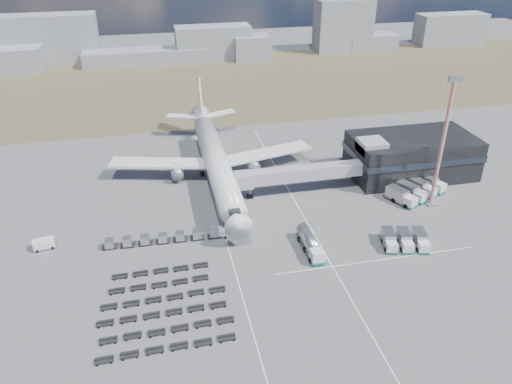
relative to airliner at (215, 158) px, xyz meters
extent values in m
plane|color=#565659|center=(0.00, -32.38, -5.29)|extent=(420.00, 420.00, 0.00)
cube|color=#4B482D|center=(0.00, 77.62, -5.29)|extent=(420.00, 90.00, 0.01)
cube|color=silver|center=(-2.00, -27.38, -5.29)|extent=(0.25, 110.00, 0.01)
cube|color=silver|center=(16.00, -27.38, -5.29)|extent=(0.25, 110.00, 0.01)
cube|color=silver|center=(25.00, -40.38, -5.29)|extent=(40.00, 0.25, 0.01)
cube|color=black|center=(48.00, -8.38, -0.29)|extent=(30.00, 16.00, 10.00)
cube|color=#262D38|center=(48.00, -8.38, 0.91)|extent=(30.40, 16.40, 1.60)
cube|color=#939399|center=(36.00, -10.38, 4.21)|extent=(6.00, 6.00, 3.00)
cube|color=#939399|center=(18.10, -11.88, -0.19)|extent=(29.80, 3.00, 3.00)
cube|color=#939399|center=(4.70, -12.38, -0.19)|extent=(4.00, 3.60, 3.40)
cylinder|color=slate|center=(6.20, -11.88, -2.74)|extent=(0.70, 0.70, 5.10)
cylinder|color=black|center=(6.20, -11.88, -4.84)|extent=(1.40, 0.90, 1.40)
cylinder|color=silver|center=(0.00, -2.38, 0.01)|extent=(5.60, 48.00, 5.60)
cone|color=silver|center=(0.00, -28.88, 0.01)|extent=(5.60, 5.00, 5.60)
cone|color=silver|center=(0.00, 25.62, 0.81)|extent=(5.60, 8.00, 5.60)
cube|color=black|center=(0.00, -26.88, 0.81)|extent=(2.20, 2.00, 0.80)
cube|color=silver|center=(-13.00, 2.62, -1.19)|extent=(25.59, 11.38, 0.50)
cube|color=silver|center=(13.00, 2.62, -1.19)|extent=(25.59, 11.38, 0.50)
cylinder|color=slate|center=(-9.50, 0.62, -2.89)|extent=(3.00, 5.00, 3.00)
cylinder|color=slate|center=(9.50, 0.62, -2.89)|extent=(3.00, 5.00, 3.00)
cube|color=silver|center=(-5.50, 27.62, 1.21)|extent=(9.49, 5.63, 0.35)
cube|color=silver|center=(5.50, 27.62, 1.21)|extent=(9.49, 5.63, 0.35)
cube|color=silver|center=(0.00, 28.62, 6.51)|extent=(0.50, 9.06, 11.45)
cylinder|color=slate|center=(0.00, -23.38, -4.04)|extent=(0.50, 0.50, 2.50)
cylinder|color=slate|center=(-3.20, 1.62, -4.04)|extent=(0.60, 0.60, 2.50)
cylinder|color=slate|center=(3.20, 1.62, -4.04)|extent=(0.60, 0.60, 2.50)
cylinder|color=black|center=(0.00, -23.38, -4.79)|extent=(0.50, 1.20, 1.20)
cube|color=gray|center=(-57.46, 123.78, 4.96)|extent=(47.61, 12.00, 20.50)
cube|color=gray|center=(-13.92, 113.98, -2.20)|extent=(53.23, 12.00, 6.18)
cube|color=gray|center=(15.87, 114.82, 2.02)|extent=(33.02, 12.00, 14.62)
cube|color=gray|center=(32.43, 111.53, -0.09)|extent=(15.93, 12.00, 10.40)
cube|color=gray|center=(77.89, 117.85, 6.42)|extent=(26.17, 12.00, 23.43)
cube|color=gray|center=(92.59, 117.63, -1.71)|extent=(23.67, 12.00, 7.16)
cube|color=gray|center=(135.44, 119.58, 2.06)|extent=(34.24, 12.00, 14.70)
cube|color=silver|center=(13.52, -38.61, -3.77)|extent=(2.56, 2.56, 2.41)
cube|color=#12695D|center=(13.52, -38.61, -4.72)|extent=(2.67, 2.67, 0.52)
cylinder|color=#A9A9AD|center=(13.43, -33.47, -3.30)|extent=(2.76, 7.91, 2.62)
cube|color=slate|center=(13.43, -33.47, -4.51)|extent=(2.65, 7.90, 0.37)
cylinder|color=black|center=(13.45, -35.04, -4.77)|extent=(2.74, 1.20, 1.15)
cube|color=silver|center=(-2.87, -25.73, -4.50)|extent=(4.09, 3.18, 1.59)
cube|color=silver|center=(-37.20, -22.89, -4.21)|extent=(4.28, 2.54, 2.16)
cube|color=silver|center=(1.09, -0.12, -3.62)|extent=(3.44, 6.58, 2.93)
cube|color=#12695D|center=(1.09, -0.12, -4.82)|extent=(3.56, 6.70, 0.47)
cube|color=silver|center=(28.62, -38.51, -4.10)|extent=(2.50, 2.43, 2.01)
cube|color=#12695D|center=(28.62, -38.51, -4.88)|extent=(2.60, 2.54, 0.41)
cube|color=#A9A9AD|center=(29.33, -35.39, -3.74)|extent=(3.07, 4.58, 2.38)
cube|color=silver|center=(31.64, -39.20, -4.10)|extent=(2.50, 2.43, 2.01)
cube|color=#12695D|center=(31.64, -39.20, -4.88)|extent=(2.60, 2.54, 0.41)
cube|color=#A9A9AD|center=(32.36, -36.08, -3.74)|extent=(3.07, 4.58, 2.38)
cube|color=silver|center=(34.67, -39.89, -4.10)|extent=(2.50, 2.43, 2.01)
cube|color=#12695D|center=(34.67, -39.89, -4.88)|extent=(2.60, 2.54, 0.41)
cube|color=#A9A9AD|center=(35.38, -36.78, -3.74)|extent=(3.07, 4.58, 2.38)
cube|color=silver|center=(40.27, -23.66, -3.91)|extent=(3.19, 3.14, 2.33)
cube|color=#12695D|center=(40.27, -23.66, -4.81)|extent=(3.33, 3.28, 0.48)
cube|color=#A9A9AD|center=(38.70, -20.30, -3.49)|extent=(4.36, 5.49, 2.76)
cube|color=silver|center=(43.54, -22.14, -3.91)|extent=(3.19, 3.14, 2.33)
cube|color=#12695D|center=(43.54, -22.14, -4.81)|extent=(3.33, 3.28, 0.48)
cube|color=#A9A9AD|center=(41.97, -18.78, -3.49)|extent=(4.36, 5.49, 2.76)
cube|color=silver|center=(46.80, -20.62, -3.91)|extent=(3.19, 3.14, 2.33)
cube|color=#12695D|center=(46.80, -20.62, -4.81)|extent=(3.33, 3.28, 0.48)
cube|color=#A9A9AD|center=(45.24, -17.26, -3.49)|extent=(4.36, 5.49, 2.76)
cube|color=silver|center=(50.07, -19.10, -3.91)|extent=(3.19, 3.14, 2.33)
cube|color=#12695D|center=(50.07, -19.10, -4.81)|extent=(3.33, 3.28, 0.48)
cube|color=#A9A9AD|center=(48.51, -15.74, -3.49)|extent=(4.36, 5.49, 2.76)
cube|color=black|center=(-24.75, -25.44, -4.97)|extent=(2.84, 1.80, 0.19)
cube|color=#A9A9AD|center=(-24.75, -25.44, -4.06)|extent=(1.77, 1.77, 1.61)
cube|color=black|center=(-21.32, -25.54, -4.97)|extent=(2.84, 1.80, 0.19)
cube|color=#A9A9AD|center=(-21.32, -25.54, -4.06)|extent=(1.77, 1.77, 1.61)
cube|color=black|center=(-17.89, -25.64, -4.97)|extent=(2.84, 1.80, 0.19)
cube|color=#A9A9AD|center=(-17.89, -25.64, -4.06)|extent=(1.77, 1.77, 1.61)
cube|color=black|center=(-14.45, -25.74, -4.97)|extent=(2.84, 1.80, 0.19)
cube|color=#A9A9AD|center=(-14.45, -25.74, -4.06)|extent=(1.77, 1.77, 1.61)
cube|color=black|center=(-11.02, -25.85, -4.97)|extent=(2.84, 1.80, 0.19)
cube|color=#A9A9AD|center=(-11.02, -25.85, -4.06)|extent=(1.77, 1.77, 1.61)
cube|color=black|center=(-7.59, -25.95, -4.97)|extent=(2.84, 1.80, 0.19)
cube|color=#A9A9AD|center=(-7.59, -25.95, -4.06)|extent=(1.77, 1.77, 1.61)
cube|color=black|center=(-4.16, -26.05, -4.97)|extent=(2.84, 1.80, 0.19)
cube|color=#A9A9AD|center=(-4.16, -26.05, -4.06)|extent=(1.77, 1.77, 1.61)
cube|color=black|center=(-15.38, -54.28, -4.96)|extent=(21.97, 1.91, 0.66)
cube|color=black|center=(-15.47, -50.44, -4.96)|extent=(21.97, 1.91, 0.66)
cube|color=black|center=(-15.57, -46.60, -4.96)|extent=(21.97, 1.91, 0.66)
cube|color=black|center=(-15.66, -42.76, -4.96)|extent=(21.97, 1.91, 0.66)
cube|color=black|center=(-15.76, -38.92, -4.96)|extent=(18.31, 1.82, 0.66)
cube|color=black|center=(-15.85, -35.08, -4.96)|extent=(18.31, 1.82, 0.66)
cylinder|color=red|center=(45.59, -23.43, 8.99)|extent=(0.80, 0.80, 28.56)
cube|color=slate|center=(45.59, -23.43, 23.61)|extent=(2.79, 0.94, 1.37)
cube|color=#565659|center=(45.59, -23.43, -5.12)|extent=(2.28, 2.28, 0.34)
camera|label=1|loc=(-13.83, -109.91, 52.15)|focal=35.00mm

